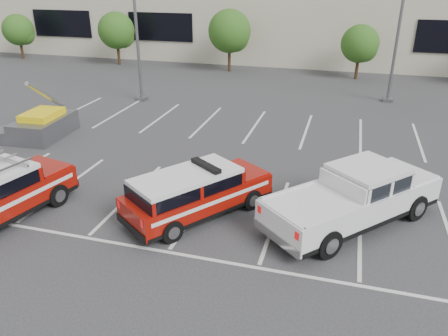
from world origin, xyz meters
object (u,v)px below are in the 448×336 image
at_px(convention_building, 310,3).
at_px(white_pickup, 353,202).
at_px(utility_rig, 41,126).
at_px(tree_mid_left, 231,33).
at_px(light_pole_left, 135,14).
at_px(tree_left, 118,32).
at_px(tree_mid_right, 361,45).
at_px(fire_chief_suv, 196,196).
at_px(light_pole_mid, 401,15).
at_px(tree_far_left, 20,31).

relative_size(convention_building, white_pickup, 10.03).
bearing_deg(utility_rig, convention_building, 66.22).
bearing_deg(tree_mid_left, light_pole_left, -107.10).
height_order(white_pickup, utility_rig, utility_rig).
xyz_separation_m(tree_left, tree_mid_left, (10.00, 0.00, 0.27)).
bearing_deg(white_pickup, tree_left, 174.44).
height_order(tree_mid_left, tree_mid_right, tree_mid_left).
distance_m(convention_building, white_pickup, 32.11).
height_order(tree_left, fire_chief_suv, tree_left).
relative_size(tree_mid_right, light_pole_left, 0.39).
bearing_deg(tree_left, light_pole_mid, -15.43).
xyz_separation_m(tree_mid_left, fire_chief_suv, (5.00, -22.61, -2.32)).
relative_size(white_pickup, utility_rig, 1.68).
height_order(tree_mid_left, light_pole_left, light_pole_left).
bearing_deg(tree_left, light_pole_left, -55.48).
height_order(convention_building, fire_chief_suv, convention_building).
height_order(convention_building, tree_mid_right, convention_building).
height_order(convention_building, utility_rig, convention_building).
height_order(light_pole_left, fire_chief_suv, light_pole_left).
bearing_deg(white_pickup, utility_rig, -153.75).
height_order(convention_building, tree_mid_left, convention_building).
distance_m(light_pole_mid, utility_rig, 20.84).
bearing_deg(tree_mid_right, light_pole_mid, -72.48).
xyz_separation_m(tree_mid_left, tree_mid_right, (10.00, -0.00, -0.54)).
xyz_separation_m(tree_far_left, tree_mid_right, (30.00, 0.00, 0.00)).
relative_size(light_pole_left, white_pickup, 1.71).
bearing_deg(light_pole_mid, convention_building, 113.26).
relative_size(tree_mid_right, white_pickup, 0.67).
distance_m(tree_far_left, tree_left, 10.00).
relative_size(tree_left, tree_mid_right, 1.11).
bearing_deg(light_pole_mid, utility_rig, -145.51).
bearing_deg(fire_chief_suv, light_pole_left, 158.11).
bearing_deg(fire_chief_suv, white_pickup, 46.04).
height_order(tree_left, white_pickup, tree_left).
xyz_separation_m(fire_chief_suv, white_pickup, (5.01, 0.95, 0.03)).
bearing_deg(convention_building, light_pole_mid, -66.74).
relative_size(tree_left, light_pole_left, 0.43).
bearing_deg(light_pole_left, tree_far_left, 149.29).
relative_size(tree_mid_left, light_pole_mid, 0.47).
distance_m(tree_far_left, tree_mid_right, 30.00).
bearing_deg(tree_mid_right, convention_building, 116.57).
xyz_separation_m(light_pole_left, white_pickup, (13.11, -11.62, -4.44)).
relative_size(light_pole_left, fire_chief_suv, 1.99).
relative_size(convention_building, tree_far_left, 15.04).
height_order(tree_far_left, tree_mid_right, same).
bearing_deg(tree_mid_right, light_pole_left, -142.50).
bearing_deg(utility_rig, fire_chief_suv, -31.00).
distance_m(tree_far_left, light_pole_mid, 32.59).
xyz_separation_m(convention_building, fire_chief_suv, (-0.09, -32.43, -4.00)).
relative_size(fire_chief_suv, utility_rig, 1.45).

